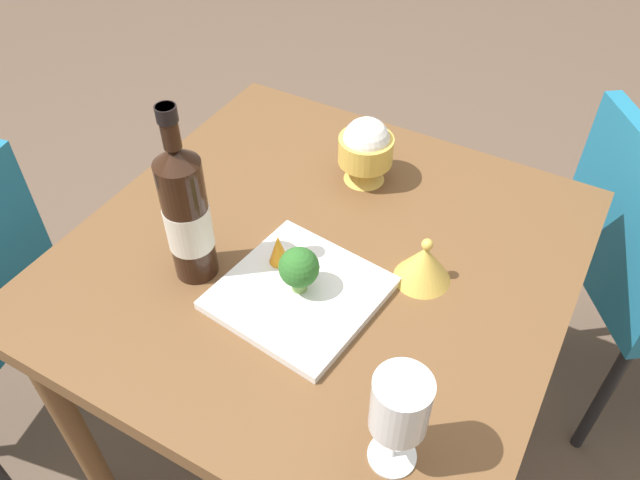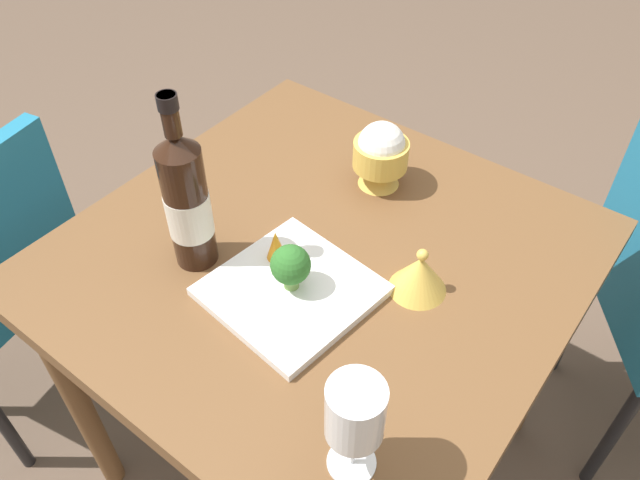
# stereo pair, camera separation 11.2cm
# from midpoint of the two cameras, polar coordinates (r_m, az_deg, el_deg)

# --- Properties ---
(ground_plane) EXTENTS (8.00, 8.00, 0.00)m
(ground_plane) POSITION_cam_midpoint_polar(r_m,az_deg,el_deg) (1.75, 1.93, -18.54)
(ground_plane) COLOR brown
(dining_table) EXTENTS (0.87, 0.87, 0.75)m
(dining_table) POSITION_cam_midpoint_polar(r_m,az_deg,el_deg) (1.21, 2.66, -4.21)
(dining_table) COLOR brown
(dining_table) RESTS_ON ground_plane
(wine_bottle) EXTENTS (0.08, 0.08, 0.34)m
(wine_bottle) POSITION_cam_midpoint_polar(r_m,az_deg,el_deg) (1.05, -9.07, 3.36)
(wine_bottle) COLOR black
(wine_bottle) RESTS_ON dining_table
(wine_glass) EXTENTS (0.08, 0.08, 0.18)m
(wine_glass) POSITION_cam_midpoint_polar(r_m,az_deg,el_deg) (0.80, 7.40, -15.65)
(wine_glass) COLOR white
(wine_glass) RESTS_ON dining_table
(rice_bowl) EXTENTS (0.11, 0.11, 0.14)m
(rice_bowl) POSITION_cam_midpoint_polar(r_m,az_deg,el_deg) (1.25, 8.13, 7.66)
(rice_bowl) COLOR gold
(rice_bowl) RESTS_ON dining_table
(rice_bowl_lid) EXTENTS (0.10, 0.10, 0.09)m
(rice_bowl_lid) POSITION_cam_midpoint_polar(r_m,az_deg,el_deg) (1.07, 12.01, -3.16)
(rice_bowl_lid) COLOR gold
(rice_bowl_lid) RESTS_ON dining_table
(serving_plate) EXTENTS (0.28, 0.28, 0.02)m
(serving_plate) POSITION_cam_midpoint_polar(r_m,az_deg,el_deg) (1.06, 0.36, -4.77)
(serving_plate) COLOR white
(serving_plate) RESTS_ON dining_table
(broccoli_floret) EXTENTS (0.07, 0.07, 0.09)m
(broccoli_floret) POSITION_cam_midpoint_polar(r_m,az_deg,el_deg) (1.02, 0.42, -2.50)
(broccoli_floret) COLOR #729E4C
(broccoli_floret) RESTS_ON serving_plate
(carrot_garnish_left) EXTENTS (0.04, 0.04, 0.06)m
(carrot_garnish_left) POSITION_cam_midpoint_polar(r_m,az_deg,el_deg) (1.09, -1.10, -0.59)
(carrot_garnish_left) COLOR orange
(carrot_garnish_left) RESTS_ON serving_plate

